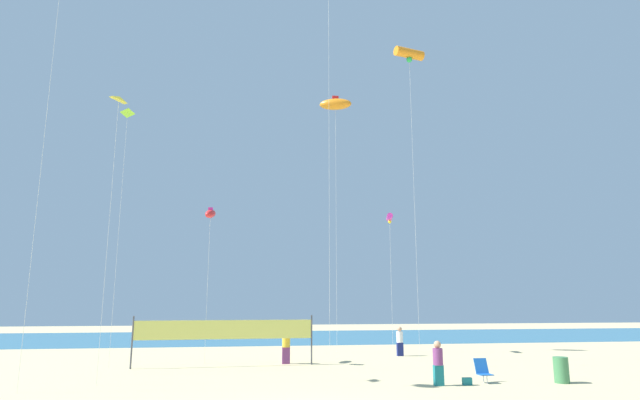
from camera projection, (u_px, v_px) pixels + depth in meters
ocean_band at (259, 337)px, 46.48m from camera, size 120.00×20.00×0.01m
beachgoer_mustard_shirt at (286, 344)px, 26.34m from camera, size 0.41×0.41×1.78m
beachgoer_white_shirt at (400, 340)px, 30.22m from camera, size 0.38×0.38×1.65m
beachgoer_plum_shirt at (438, 362)px, 19.42m from camera, size 0.37×0.37×1.61m
folding_beach_chair at (483, 370)px, 20.09m from camera, size 0.52×0.65×0.89m
trash_barrel at (561, 370)px, 19.99m from camera, size 0.55×0.55×0.96m
volleyball_net at (225, 331)px, 25.33m from camera, size 8.63×0.51×2.40m
beach_handbag at (467, 381)px, 19.41m from camera, size 0.34×0.17×0.27m
kite_orange_inflatable at (335, 104)px, 35.28m from camera, size 2.35×1.54×16.81m
kite_orange_tube at (409, 54)px, 30.39m from camera, size 1.87×0.98×17.57m
kite_magenta_tube at (390, 218)px, 33.20m from camera, size 0.68×1.38×8.54m
kite_lime_diamond at (127, 117)px, 27.03m from camera, size 0.67×0.68×12.90m
kite_red_inflatable at (210, 214)px, 27.66m from camera, size 0.73×1.40×8.02m
kite_yellow_diamond at (119, 101)px, 21.54m from camera, size 0.86×0.85×11.51m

